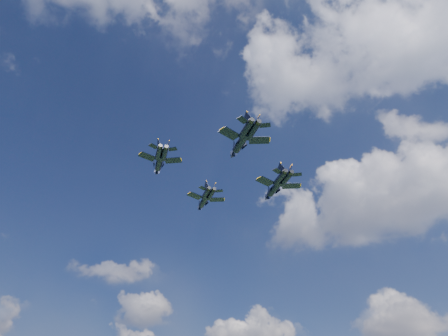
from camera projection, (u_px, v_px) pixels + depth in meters
jet_lead at (204, 201)px, 121.63m from camera, size 13.04×11.18×3.32m
jet_left at (159, 163)px, 106.61m from camera, size 12.44×11.51×3.26m
jet_right at (274, 188)px, 113.59m from camera, size 14.96×13.00×3.83m
jet_slot at (240, 143)px, 97.04m from camera, size 14.69×12.25×3.71m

